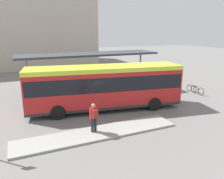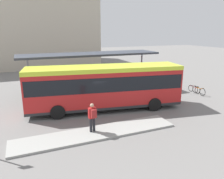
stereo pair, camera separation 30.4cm
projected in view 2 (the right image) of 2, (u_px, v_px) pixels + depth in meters
ground_plane at (105, 109)px, 16.85m from camera, size 120.00×120.00×0.00m
curb_island at (97, 133)px, 12.76m from camera, size 9.62×1.80×0.12m
city_bus at (105, 85)px, 16.34m from camera, size 11.66×4.35×3.33m
pedestrian_waiting at (92, 116)px, 12.53m from camera, size 0.44×0.47×1.73m
bicycle_orange at (199, 91)px, 20.60m from camera, size 0.48×1.73×0.75m
bicycle_red at (194, 89)px, 21.27m from camera, size 0.48×1.54×0.66m
station_shelter at (90, 55)px, 20.40m from camera, size 13.08×3.14×3.81m
potted_planter_near_shelter at (96, 93)px, 18.71m from camera, size 0.75×0.75×1.21m
station_building at (20, 33)px, 37.89m from camera, size 24.47×15.22×11.04m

